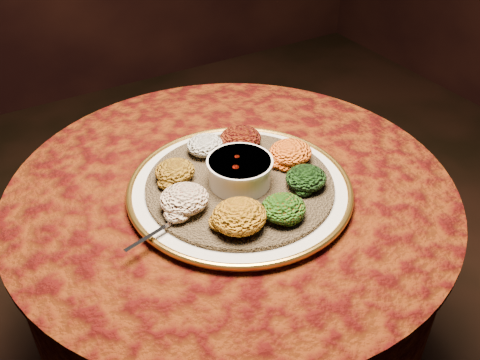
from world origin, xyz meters
TOP-DOWN VIEW (x-y plane):
  - table at (0.00, 0.00)m, footprint 0.96×0.96m
  - platter at (0.00, -0.04)m, footprint 0.56×0.56m
  - injera at (0.00, -0.04)m, footprint 0.49×0.49m
  - stew_bowl at (0.00, -0.04)m, footprint 0.14×0.14m
  - spoon at (-0.17, -0.08)m, footprint 0.14×0.05m
  - portion_ayib at (-0.01, 0.10)m, footprint 0.08×0.08m
  - portion_kitfo at (0.07, 0.08)m, footprint 0.09×0.09m
  - portion_tikil at (0.13, -0.02)m, footprint 0.09×0.09m
  - portion_gomen at (0.11, -0.11)m, footprint 0.09×0.08m
  - portion_mixveg at (0.02, -0.17)m, footprint 0.09×0.08m
  - portion_kik at (-0.07, -0.15)m, footprint 0.10×0.10m
  - portion_timatim at (-0.13, -0.05)m, footprint 0.10×0.09m
  - portion_shiro at (-0.11, 0.04)m, footprint 0.08×0.08m

SIDE VIEW (x-z plane):
  - table at x=0.00m, z-range 0.19..0.92m
  - platter at x=0.00m, z-range 0.73..0.76m
  - injera at x=0.00m, z-range 0.75..0.76m
  - spoon at x=-0.17m, z-range 0.76..0.77m
  - portion_ayib at x=-0.01m, z-range 0.76..0.80m
  - portion_shiro at x=-0.11m, z-range 0.76..0.80m
  - portion_gomen at x=0.11m, z-range 0.76..0.80m
  - portion_mixveg at x=0.02m, z-range 0.76..0.80m
  - portion_tikil at x=0.13m, z-range 0.76..0.81m
  - portion_kitfo at x=0.07m, z-range 0.76..0.81m
  - portion_timatim at x=-0.13m, z-range 0.76..0.81m
  - portion_kik at x=-0.07m, z-range 0.76..0.81m
  - stew_bowl at x=0.00m, z-range 0.77..0.82m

